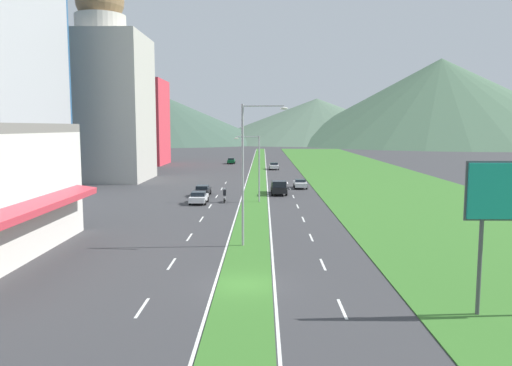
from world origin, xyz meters
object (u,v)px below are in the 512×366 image
Objects in this scene: street_lamp_near at (247,166)px; car_0 at (199,197)px; street_lamp_mid at (256,163)px; car_2 at (203,190)px; car_1 at (300,184)px; car_4 at (231,161)px; car_3 at (274,166)px; motorcycle_rider at (225,196)px; pickup_truck_0 at (279,187)px.

car_0 is at bearing 106.99° from street_lamp_near.
car_2 is at bearing 142.51° from street_lamp_mid.
car_4 is at bearing -164.78° from car_1.
car_1 is (13.34, 15.18, -0.04)m from car_0.
car_4 is at bearing -148.35° from car_3.
car_3 reaches higher than car_1.
street_lamp_near reaches higher than street_lamp_mid.
motorcycle_rider reaches higher than car_2.
car_1 is 16.09m from car_2.
car_4 is (0.08, 58.47, 0.02)m from car_2.
car_1 is at bearing -35.96° from motorcycle_rider.
street_lamp_mid is 1.98× the size of car_0.
car_4 is at bearing 96.38° from street_lamp_mid.
car_2 is at bearing 103.77° from street_lamp_near.
car_4 is 57.95m from pickup_truck_0.
car_0 is at bearing -176.93° from car_2.
car_3 is 47.91m from motorcycle_rider.
car_2 is at bearing 30.49° from motorcycle_rider.
car_1 is (6.80, 36.58, -5.53)m from street_lamp_near.
pickup_truck_0 is at bearing 66.50° from street_lamp_mid.
pickup_truck_0 is at bearing -26.08° from car_1.
street_lamp_near is 70.08m from car_3.
street_lamp_mid is 1.51× the size of pickup_truck_0.
street_lamp_near reaches higher than motorcycle_rider.
car_1 is at bearing 65.19° from street_lamp_mid.
street_lamp_near is at bearing -6.51° from pickup_truck_0.
car_1 is 17.54m from motorcycle_rider.
street_lamp_near is at bearing -10.53° from car_1.
street_lamp_near is 87.07m from car_4.
street_lamp_mid is 9.98m from car_2.
street_lamp_mid is 8.06m from car_0.
motorcycle_rider is (3.32, -64.25, -0.01)m from car_4.
car_0 is 0.76× the size of pickup_truck_0.
street_lamp_mid is at bearing -23.50° from pickup_truck_0.
street_lamp_mid is at bearing -3.92° from car_3.
car_0 is 65.23m from car_4.
street_lamp_mid is 5.57m from motorcycle_rider.
street_lamp_mid is 15.93m from car_1.
motorcycle_rider is at bearing -72.07° from car_0.
pickup_truck_0 reaches higher than car_3.
car_3 is at bearing -14.13° from car_2.
street_lamp_mid is (0.34, 22.60, -1.46)m from street_lamp_near.
car_3 reaches higher than car_4.
street_lamp_near is 1.34× the size of street_lamp_mid.
car_2 is 1.02× the size of car_4.
car_1 is at bearing 5.55° from car_3.
car_4 is (-0.28, 65.23, 0.00)m from car_0.
car_1 is 0.90× the size of car_2.
street_lamp_near reaches higher than car_1.
car_1 is 33.34m from car_3.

